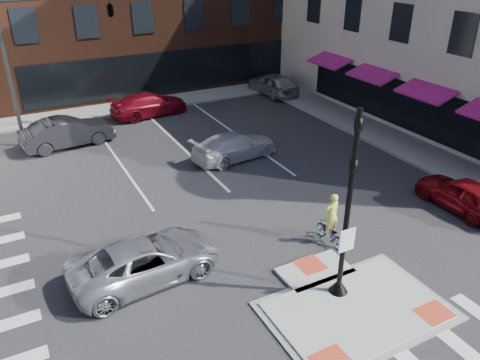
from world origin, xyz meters
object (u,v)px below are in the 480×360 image
silver_suv (146,260)px  bg_car_red (149,104)px  bg_car_silver (273,84)px  bg_car_dark (67,132)px  white_pickup (235,146)px  red_sedan (464,194)px  cyclist (330,227)px

silver_suv → bg_car_red: bearing=-23.3°
silver_suv → bg_car_red: bg_car_red is taller
bg_car_silver → bg_car_dark: bearing=8.6°
white_pickup → bg_car_red: bearing=3.0°
bg_car_silver → bg_car_red: bg_car_silver is taller
bg_car_red → bg_car_dark: bearing=110.1°
bg_car_silver → white_pickup: bearing=45.7°
red_sedan → bg_car_dark: (-13.17, 14.58, 0.10)m
bg_car_silver → cyclist: (-8.01, -17.20, -0.10)m
red_sedan → bg_car_silver: size_ratio=0.88×
bg_car_dark → bg_car_silver: bearing=-85.2°
bg_car_dark → bg_car_silver: 15.17m
bg_car_dark → cyclist: cyclist is taller
bg_car_dark → bg_car_red: bg_car_dark is taller
silver_suv → red_sedan: silver_suv is taller
cyclist → bg_car_silver: bearing=-115.0°
cyclist → red_sedan: bearing=175.0°
silver_suv → bg_car_red: 16.52m
silver_suv → bg_car_silver: (14.53, 16.00, 0.09)m
silver_suv → red_sedan: size_ratio=1.24×
red_sedan → bg_car_dark: 19.65m
red_sedan → bg_car_red: size_ratio=0.82×
red_sedan → bg_car_dark: bearing=-48.2°
bg_car_dark → silver_suv: bearing=174.1°
silver_suv → bg_car_dark: bg_car_dark is taller
silver_suv → bg_car_silver: bearing=-47.3°
silver_suv → bg_car_silver: 21.62m
bg_car_dark → cyclist: 15.60m
cyclist → silver_suv: bearing=-10.4°
white_pickup → cyclist: cyclist is taller
silver_suv → bg_car_silver: size_ratio=1.09×
white_pickup → bg_car_silver: size_ratio=1.00×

